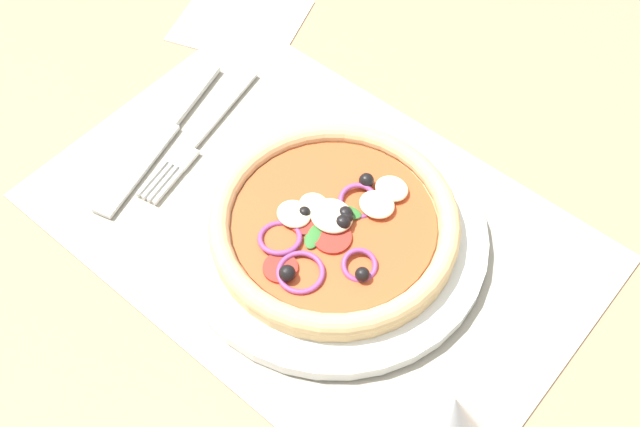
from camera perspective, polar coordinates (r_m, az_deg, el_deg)
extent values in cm
cube|color=#9E7A56|center=(68.91, -0.42, -1.54)|extent=(190.00, 140.00, 2.40)
cube|color=#A39984|center=(67.74, -0.43, -0.89)|extent=(46.82, 31.10, 0.40)
cylinder|color=silver|center=(66.29, 1.06, -1.49)|extent=(26.12, 26.12, 1.25)
cylinder|color=tan|center=(65.35, 1.08, -0.94)|extent=(20.93, 20.93, 1.00)
torus|color=tan|center=(64.64, 1.09, -0.52)|extent=(21.06, 21.06, 1.80)
cylinder|color=#C64C23|center=(64.82, 1.08, -0.62)|extent=(17.17, 17.17, 0.30)
ellipsoid|color=beige|center=(65.25, 4.20, 0.66)|extent=(3.09, 2.78, 0.93)
ellipsoid|color=beige|center=(66.37, 5.27, 1.82)|extent=(2.92, 2.63, 0.88)
ellipsoid|color=beige|center=(64.35, 0.92, -0.11)|extent=(3.72, 3.35, 1.12)
ellipsoid|color=beige|center=(64.58, -1.92, -0.03)|extent=(2.98, 2.69, 0.90)
ellipsoid|color=beige|center=(65.46, -0.51, 1.02)|extent=(2.58, 2.33, 0.78)
sphere|color=black|center=(64.65, -1.38, 0.22)|extent=(1.07, 1.07, 1.07)
sphere|color=black|center=(64.32, 1.87, -0.03)|extent=(1.31, 1.31, 1.31)
sphere|color=black|center=(64.12, 1.91, -0.37)|extent=(1.21, 1.21, 1.21)
sphere|color=black|center=(63.93, 1.84, -0.51)|extent=(1.34, 1.34, 1.34)
sphere|color=black|center=(61.33, 3.12, -4.47)|extent=(1.19, 1.19, 1.19)
sphere|color=black|center=(61.24, -2.42, -4.39)|extent=(1.36, 1.36, 1.36)
sphere|color=black|center=(66.46, 3.42, 2.44)|extent=(1.31, 1.31, 1.31)
torus|color=#8E3D75|center=(63.70, -3.26, -1.58)|extent=(3.74, 3.71, 1.11)
torus|color=#8E3D75|center=(62.14, 2.91, -3.80)|extent=(3.07, 2.99, 1.40)
torus|color=#8E3D75|center=(61.74, -1.43, -4.34)|extent=(3.93, 3.93, 0.71)
torus|color=#8E3D75|center=(65.62, 2.81, 0.91)|extent=(3.49, 3.43, 1.37)
cylinder|color=#A3281E|center=(62.13, -2.92, -4.00)|extent=(2.82, 2.82, 0.30)
cylinder|color=#A3281E|center=(63.60, 0.91, -1.77)|extent=(3.21, 3.21, 0.30)
cylinder|color=#A3281E|center=(64.38, -1.13, -0.71)|extent=(2.40, 2.40, 0.30)
ellipsoid|color=#2D6B28|center=(65.00, 1.87, 0.13)|extent=(3.12, 2.37, 0.30)
ellipsoid|color=#2D6B28|center=(63.66, -0.43, -1.59)|extent=(2.34, 3.12, 0.30)
cube|color=silver|center=(76.29, -7.12, 7.64)|extent=(3.00, 11.13, 0.44)
cube|color=silver|center=(72.92, -10.08, 4.13)|extent=(2.64, 2.89, 0.44)
cube|color=silver|center=(71.85, -12.21, 2.52)|extent=(1.13, 4.30, 0.44)
cube|color=silver|center=(71.57, -11.83, 2.34)|extent=(1.13, 4.30, 0.44)
cube|color=silver|center=(71.29, -11.45, 2.16)|extent=(1.13, 4.30, 0.44)
cube|color=silver|center=(71.02, -11.06, 1.97)|extent=(1.13, 4.30, 0.44)
cube|color=silver|center=(77.90, -9.28, 8.64)|extent=(3.40, 8.45, 0.62)
cube|color=silver|center=(72.98, -13.27, 3.34)|extent=(4.90, 11.73, 0.44)
cone|color=silver|center=(49.10, 9.18, -15.06)|extent=(7.20, 7.20, 8.50)
cube|color=silver|center=(85.89, -5.83, 13.94)|extent=(15.58, 14.81, 0.36)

